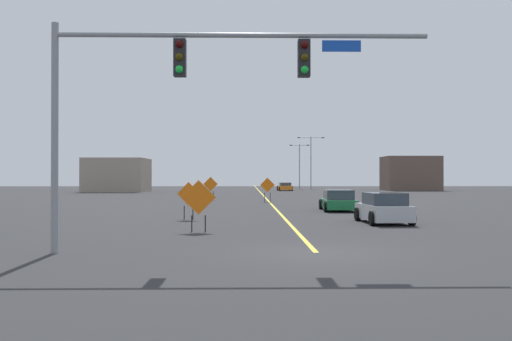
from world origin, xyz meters
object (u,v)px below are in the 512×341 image
at_px(street_lamp_far_left, 299,162).
at_px(construction_sign_right_lane, 199,199).
at_px(street_lamp_near_left, 311,158).
at_px(car_green_passing, 338,201).
at_px(construction_sign_median_near, 189,196).
at_px(construction_sign_right_shoulder, 211,185).
at_px(construction_sign_median_far, 267,186).
at_px(car_silver_mid, 384,209).
at_px(car_orange_far, 285,187).
at_px(traffic_signal_assembly, 181,79).

bearing_deg(street_lamp_far_left, construction_sign_right_lane, -98.39).
height_order(street_lamp_near_left, car_green_passing, street_lamp_near_left).
distance_m(street_lamp_far_left, construction_sign_median_near, 68.87).
distance_m(street_lamp_near_left, construction_sign_right_shoulder, 46.29).
distance_m(construction_sign_median_far, car_green_passing, 12.44).
bearing_deg(street_lamp_near_left, street_lamp_far_left, 159.80).
xyz_separation_m(construction_sign_median_far, car_silver_mid, (4.52, -21.27, -0.64)).
bearing_deg(car_green_passing, construction_sign_median_far, 108.65).
xyz_separation_m(construction_sign_median_far, construction_sign_right_lane, (-3.64, -25.11, -0.05)).
bearing_deg(car_green_passing, car_orange_far, 89.96).
height_order(car_silver_mid, car_green_passing, car_silver_mid).
distance_m(construction_sign_right_lane, construction_sign_right_shoulder, 29.36).
distance_m(construction_sign_median_near, construction_sign_right_shoulder, 23.14).
relative_size(car_green_passing, car_orange_far, 1.05).
relative_size(car_silver_mid, car_green_passing, 0.88).
distance_m(traffic_signal_assembly, construction_sign_median_far, 31.76).
bearing_deg(car_silver_mid, construction_sign_median_far, 102.00).
distance_m(car_silver_mid, car_orange_far, 58.65).
height_order(traffic_signal_assembly, street_lamp_near_left, street_lamp_near_left).
bearing_deg(construction_sign_right_shoulder, construction_sign_median_near, -89.21).
distance_m(street_lamp_far_left, car_orange_far, 12.52).
distance_m(construction_sign_right_shoulder, car_green_passing, 18.32).
distance_m(construction_sign_median_far, construction_sign_right_shoulder, 6.51).
bearing_deg(construction_sign_right_shoulder, traffic_signal_assembly, -87.88).
bearing_deg(car_green_passing, car_silver_mid, -86.70).
height_order(traffic_signal_assembly, construction_sign_median_near, traffic_signal_assembly).
distance_m(traffic_signal_assembly, car_green_passing, 21.44).
bearing_deg(car_green_passing, construction_sign_right_shoulder, 119.19).
height_order(construction_sign_right_lane, construction_sign_right_shoulder, construction_sign_right_shoulder).
xyz_separation_m(street_lamp_near_left, construction_sign_median_far, (-9.12, -48.15, -3.90)).
distance_m(traffic_signal_assembly, construction_sign_right_lane, 7.23).
xyz_separation_m(construction_sign_right_shoulder, car_silver_mid, (9.48, -25.48, -0.67)).
height_order(construction_sign_median_near, car_green_passing, construction_sign_median_near).
relative_size(traffic_signal_assembly, car_green_passing, 2.29).
height_order(traffic_signal_assembly, car_green_passing, traffic_signal_assembly).
xyz_separation_m(traffic_signal_assembly, construction_sign_median_far, (3.64, 31.35, -3.60)).
bearing_deg(car_green_passing, construction_sign_right_lane, -119.70).
bearing_deg(construction_sign_right_lane, car_orange_far, 83.02).
bearing_deg(construction_sign_right_lane, construction_sign_median_far, 81.75).
relative_size(construction_sign_median_far, car_silver_mid, 0.50).
height_order(construction_sign_median_near, car_orange_far, construction_sign_median_near).
height_order(street_lamp_near_left, construction_sign_median_far, street_lamp_near_left).
bearing_deg(construction_sign_median_far, car_silver_mid, -78.00).
bearing_deg(car_orange_far, construction_sign_median_far, -96.12).
distance_m(car_silver_mid, car_green_passing, 9.51).
xyz_separation_m(construction_sign_median_near, car_silver_mid, (9.16, -2.34, -0.52)).
xyz_separation_m(street_lamp_far_left, construction_sign_median_near, (-11.91, -67.76, -3.29)).
height_order(construction_sign_median_far, car_green_passing, construction_sign_median_far).
distance_m(street_lamp_near_left, construction_sign_median_near, 68.59).
bearing_deg(car_orange_far, traffic_signal_assembly, -96.35).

